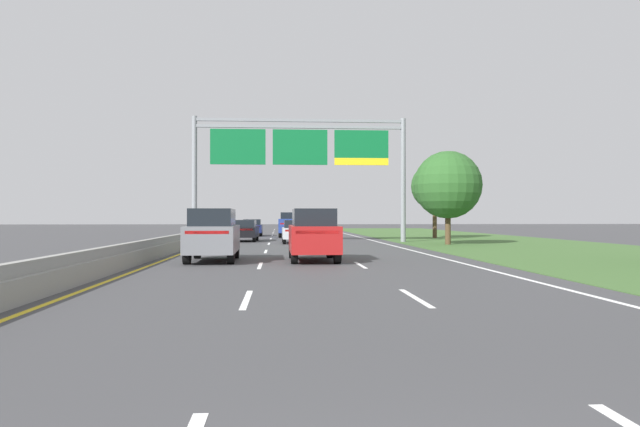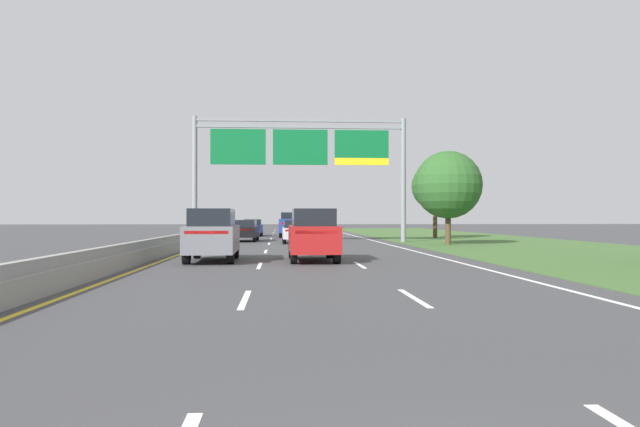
{
  "view_description": "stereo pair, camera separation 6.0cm",
  "coord_description": "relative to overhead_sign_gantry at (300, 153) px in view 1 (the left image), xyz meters",
  "views": [
    {
      "loc": [
        -1.14,
        -2.47,
        1.78
      ],
      "look_at": [
        1.11,
        30.66,
        1.98
      ],
      "focal_mm": 33.5,
      "sensor_mm": 36.0,
      "label": 1
    },
    {
      "loc": [
        -1.08,
        -2.47,
        1.78
      ],
      "look_at": [
        1.11,
        30.66,
        1.98
      ],
      "focal_mm": 33.5,
      "sensor_mm": 36.0,
      "label": 2
    }
  ],
  "objects": [
    {
      "name": "car_grey_left_lane_suv",
      "position": [
        -4.12,
        -17.59,
        -5.19
      ],
      "size": [
        1.96,
        4.73,
        2.11
      ],
      "rotation": [
        0.0,
        0.0,
        1.58
      ],
      "color": "slate",
      "rests_on": "ground"
    },
    {
      "name": "overhead_sign_gantry",
      "position": [
        0.0,
        0.0,
        0.0
      ],
      "size": [
        15.06,
        0.42,
        8.82
      ],
      "color": "gray",
      "rests_on": "ground"
    },
    {
      "name": "roadside_tree_far",
      "position": [
        11.66,
        7.76,
        -1.9
      ],
      "size": [
        3.97,
        3.97,
        6.39
      ],
      "color": "#4C3823",
      "rests_on": "ground"
    },
    {
      "name": "pickup_truck_blue",
      "position": [
        -0.48,
        11.37,
        -5.21
      ],
      "size": [
        2.12,
        5.44,
        2.2
      ],
      "rotation": [
        0.0,
        0.0,
        1.55
      ],
      "color": "navy",
      "rests_on": "ground"
    },
    {
      "name": "lane_striping",
      "position": [
        -0.3,
        -4.84,
        -6.28
      ],
      "size": [
        11.96,
        106.0,
        0.01
      ],
      "color": "white",
      "rests_on": "ground"
    },
    {
      "name": "ground_plane",
      "position": [
        -0.3,
        -4.39,
        -6.28
      ],
      "size": [
        220.0,
        220.0,
        0.0
      ],
      "primitive_type": "plane",
      "color": "#3D3D3F"
    },
    {
      "name": "grass_verge_right",
      "position": [
        13.65,
        -4.39,
        -6.27
      ],
      "size": [
        14.0,
        110.0,
        0.02
      ],
      "primitive_type": "cube",
      "color": "#3D602D",
      "rests_on": "ground"
    },
    {
      "name": "car_red_centre_lane_suv",
      "position": [
        -0.07,
        -17.64,
        -5.19
      ],
      "size": [
        1.93,
        4.71,
        2.11
      ],
      "rotation": [
        0.0,
        0.0,
        1.58
      ],
      "color": "maroon",
      "rests_on": "ground"
    },
    {
      "name": "car_silver_centre_lane_sedan",
      "position": [
        -0.34,
        -1.08,
        -5.47
      ],
      "size": [
        1.86,
        4.42,
        1.57
      ],
      "rotation": [
        0.0,
        0.0,
        1.58
      ],
      "color": "#B2B5BA",
      "rests_on": "ground"
    },
    {
      "name": "car_navy_left_lane_sedan",
      "position": [
        -3.99,
        14.57,
        -5.47
      ],
      "size": [
        1.85,
        4.41,
        1.57
      ],
      "rotation": [
        0.0,
        0.0,
        1.58
      ],
      "color": "#161E47",
      "rests_on": "ground"
    },
    {
      "name": "car_black_left_lane_sedan",
      "position": [
        -3.99,
        2.17,
        -5.47
      ],
      "size": [
        1.94,
        4.45,
        1.57
      ],
      "rotation": [
        0.0,
        0.0,
        1.54
      ],
      "color": "black",
      "rests_on": "ground"
    },
    {
      "name": "median_barrier_concrete",
      "position": [
        -6.9,
        -4.39,
        -5.93
      ],
      "size": [
        0.6,
        110.0,
        0.85
      ],
      "color": "gray",
      "rests_on": "ground"
    },
    {
      "name": "roadside_tree_mid",
      "position": [
        9.38,
        -4.14,
        -2.43
      ],
      "size": [
        4.36,
        4.36,
        6.04
      ],
      "color": "#4C3823",
      "rests_on": "ground"
    }
  ]
}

